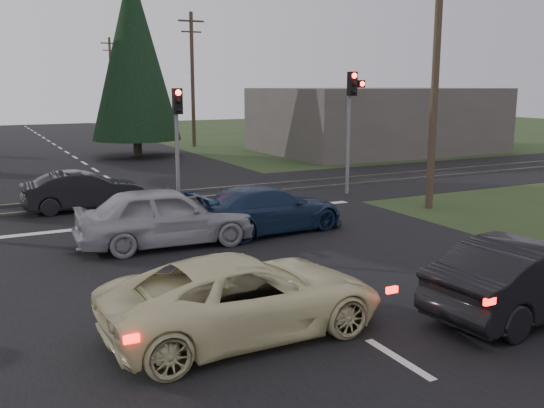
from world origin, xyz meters
TOP-DOWN VIEW (x-y plane):
  - ground at (0.00, 0.00)m, footprint 120.00×120.00m
  - road at (0.00, 10.00)m, footprint 14.00×100.00m
  - rail_corridor at (0.00, 12.00)m, footprint 120.00×8.00m
  - stop_line at (0.00, 8.20)m, footprint 13.00×0.35m
  - rail_near at (0.00, 11.20)m, footprint 120.00×0.12m
  - rail_far at (0.00, 12.80)m, footprint 120.00×0.12m
  - traffic_signal_right at (7.55, 9.47)m, footprint 0.68×0.48m
  - traffic_signal_center at (1.00, 10.68)m, footprint 0.32×0.48m
  - utility_pole_near at (8.50, 6.00)m, footprint 1.80×0.26m
  - utility_pole_mid at (8.50, 30.00)m, footprint 1.80×0.26m
  - utility_pole_far at (8.50, 55.00)m, footprint 1.80×0.26m
  - conifer_tree at (3.50, 26.00)m, footprint 5.20×5.20m
  - building_right at (18.00, 22.00)m, footprint 14.00×10.00m
  - cream_coupe at (-1.73, -1.00)m, footprint 4.95×2.37m
  - dark_hatchback at (3.35, -2.60)m, footprint 4.55×1.95m
  - silver_car at (-1.18, 5.27)m, footprint 4.80×2.19m
  - blue_sedan at (1.93, 5.39)m, footprint 4.81×2.36m
  - dark_car_far at (-2.27, 11.08)m, footprint 4.02×1.43m

SIDE VIEW (x-z plane):
  - ground at x=0.00m, z-range 0.00..0.00m
  - road at x=0.00m, z-range 0.00..0.01m
  - rail_corridor at x=0.00m, z-range 0.00..0.01m
  - stop_line at x=0.00m, z-range 0.01..0.01m
  - rail_near at x=0.00m, z-range 0.00..0.10m
  - rail_far at x=0.00m, z-range 0.00..0.10m
  - dark_car_far at x=-2.27m, z-range 0.00..1.32m
  - blue_sedan at x=1.93m, z-range 0.00..1.35m
  - cream_coupe at x=-1.73m, z-range 0.00..1.36m
  - dark_hatchback at x=3.35m, z-range 0.00..1.46m
  - silver_car at x=-1.18m, z-range 0.00..1.60m
  - building_right at x=18.00m, z-range 0.00..4.00m
  - traffic_signal_center at x=1.00m, z-range 0.76..4.86m
  - traffic_signal_right at x=7.55m, z-range 0.96..5.66m
  - utility_pole_near at x=8.50m, z-range 0.23..9.23m
  - utility_pole_mid at x=8.50m, z-range 0.23..9.23m
  - utility_pole_far at x=8.50m, z-range 0.23..9.23m
  - conifer_tree at x=3.50m, z-range 0.49..11.49m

